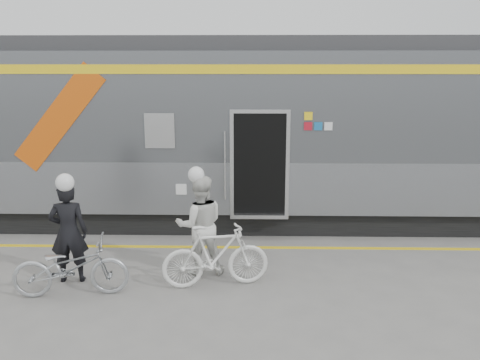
{
  "coord_description": "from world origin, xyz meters",
  "views": [
    {
      "loc": [
        0.87,
        -7.35,
        3.55
      ],
      "look_at": [
        0.68,
        1.6,
        1.5
      ],
      "focal_mm": 38.0,
      "sensor_mm": 36.0,
      "label": 1
    }
  ],
  "objects_px": {
    "bicycle_left": "(71,267)",
    "bicycle_right": "(216,256)",
    "man": "(69,232)",
    "woman": "(200,225)"
  },
  "relations": [
    {
      "from": "bicycle_right",
      "to": "bicycle_left",
      "type": "bearing_deg",
      "value": 88.27
    },
    {
      "from": "man",
      "to": "woman",
      "type": "height_order",
      "value": "woman"
    },
    {
      "from": "bicycle_left",
      "to": "woman",
      "type": "height_order",
      "value": "woman"
    },
    {
      "from": "bicycle_right",
      "to": "man",
      "type": "bearing_deg",
      "value": 74.61
    },
    {
      "from": "bicycle_left",
      "to": "bicycle_right",
      "type": "relative_size",
      "value": 1.02
    },
    {
      "from": "bicycle_left",
      "to": "bicycle_right",
      "type": "height_order",
      "value": "bicycle_right"
    },
    {
      "from": "man",
      "to": "bicycle_left",
      "type": "distance_m",
      "value": 0.7
    },
    {
      "from": "bicycle_left",
      "to": "bicycle_right",
      "type": "distance_m",
      "value": 2.27
    },
    {
      "from": "woman",
      "to": "bicycle_right",
      "type": "bearing_deg",
      "value": 107.17
    },
    {
      "from": "man",
      "to": "bicycle_right",
      "type": "distance_m",
      "value": 2.46
    }
  ]
}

